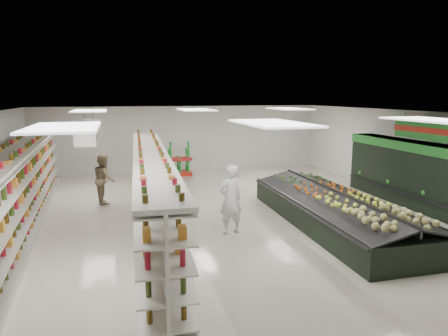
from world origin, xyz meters
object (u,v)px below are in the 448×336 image
object	(u,v)px
gondola_center	(151,189)
shopper_main	(231,199)
gondola_left	(18,196)
produce_island	(335,209)
shopper_background	(104,179)
soda_endcap	(179,160)

from	to	relation	value
gondola_center	shopper_main	distance (m)	2.53
gondola_left	gondola_center	xyz separation A→B (m)	(3.56, 0.06, -0.07)
gondola_center	produce_island	bearing A→B (deg)	-15.46
shopper_background	gondola_center	bearing A→B (deg)	-162.54
gondola_left	shopper_background	distance (m)	3.41
gondola_center	soda_endcap	world-z (taller)	gondola_center
gondola_center	shopper_background	distance (m)	2.93
gondola_center	produce_island	size ratio (longest dim) A/B	1.78
gondola_left	shopper_main	size ratio (longest dim) A/B	6.97
soda_endcap	shopper_background	size ratio (longest dim) A/B	0.85
gondola_center	shopper_main	xyz separation A→B (m)	(1.99, -1.57, -0.03)
soda_endcap	shopper_main	xyz separation A→B (m)	(0.11, -8.35, 0.24)
gondola_center	shopper_main	world-z (taller)	gondola_center
gondola_center	gondola_left	bearing A→B (deg)	-176.19
gondola_left	produce_island	size ratio (longest dim) A/B	1.90
produce_island	gondola_center	bearing A→B (deg)	161.77
gondola_left	soda_endcap	bearing A→B (deg)	48.98
shopper_main	shopper_background	bearing A→B (deg)	-65.50
gondola_left	produce_island	world-z (taller)	gondola_left
gondola_left	soda_endcap	size ratio (longest dim) A/B	9.04
gondola_left	gondola_center	bearing A→B (deg)	-1.55
soda_endcap	shopper_main	distance (m)	8.36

